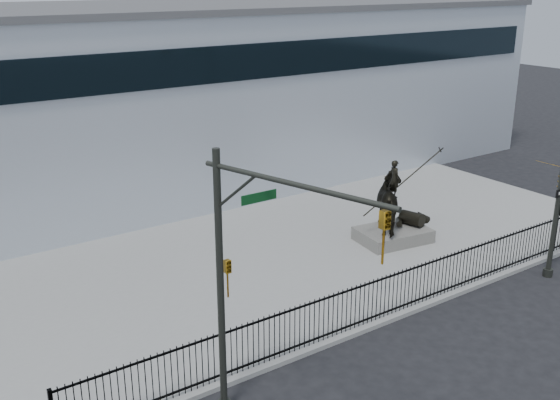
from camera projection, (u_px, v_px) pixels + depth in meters
ground at (420, 334)px, 20.58m from camera, size 120.00×120.00×0.00m
plaza at (290, 257)px, 25.98m from camera, size 30.00×12.00×0.15m
building at (147, 99)px, 34.62m from camera, size 44.00×14.00×9.00m
picket_fence at (394, 293)px, 21.26m from camera, size 22.10×0.10×1.50m
statue_plinth at (393, 235)px, 27.32m from camera, size 3.14×2.38×0.54m
equestrian_statue at (396, 203)px, 26.89m from camera, size 3.65×2.54×3.12m
traffic_signal_left at (247, 279)px, 15.13m from camera, size 1.52×4.84×7.00m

